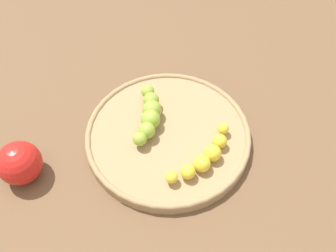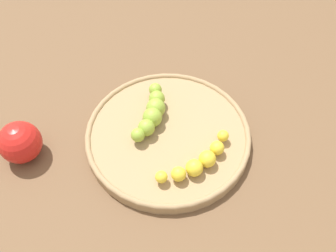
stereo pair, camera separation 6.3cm
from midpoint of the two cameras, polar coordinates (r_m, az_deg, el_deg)
ground_plane at (r=0.66m, az=2.73°, el=-2.17°), size 2.40×2.40×0.00m
fruit_bowl at (r=0.65m, az=2.77°, el=-1.56°), size 0.29×0.29×0.02m
banana_green at (r=0.65m, az=0.29°, el=1.97°), size 0.13×0.06×0.03m
banana_yellow at (r=0.60m, az=7.79°, el=-5.61°), size 0.09×0.13×0.03m
apple_red at (r=0.65m, az=-19.40°, el=-2.58°), size 0.07×0.07×0.07m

